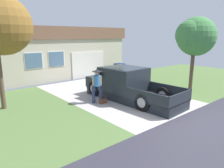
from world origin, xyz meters
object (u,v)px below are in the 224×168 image
front_yard_tree (0,26)px  person_with_hat (97,84)px  house_with_garage (50,51)px  wheeled_trash_bin (119,70)px  handbag (103,101)px  neighbor_tree (194,36)px  pickup_truck (126,85)px

front_yard_tree → person_with_hat: bearing=-32.7°
house_with_garage → wheeled_trash_bin: bearing=-50.2°
house_with_garage → handbag: bearing=-98.8°
house_with_garage → wheeled_trash_bin: (3.76, -4.50, -1.38)m
handbag → front_yard_tree: 5.69m
neighbor_tree → wheeled_trash_bin: 6.29m
handbag → wheeled_trash_bin: size_ratio=0.40×
person_with_hat → handbag: person_with_hat is taller
person_with_hat → wheeled_trash_bin: person_with_hat is taller
pickup_truck → person_with_hat: (-1.56, 0.39, 0.20)m
wheeled_trash_bin → house_with_garage: bearing=129.8°
person_with_hat → neighbor_tree: bearing=19.3°
house_with_garage → neighbor_tree: (4.75, -10.13, 1.25)m
person_with_hat → front_yard_tree: front_yard_tree is taller
house_with_garage → front_yard_tree: size_ratio=2.25×
house_with_garage → front_yard_tree: front_yard_tree is taller
person_with_hat → house_with_garage: bearing=111.7°
handbag → front_yard_tree: size_ratio=0.09×
handbag → front_yard_tree: front_yard_tree is taller
handbag → neighbor_tree: neighbor_tree is taller
wheeled_trash_bin → pickup_truck: bearing=-129.0°
house_with_garage → wheeled_trash_bin: 6.03m
neighbor_tree → wheeled_trash_bin: neighbor_tree is taller
front_yard_tree → house_with_garage: bearing=52.0°
front_yard_tree → neighbor_tree: (9.82, -3.65, -0.46)m
front_yard_tree → wheeled_trash_bin: size_ratio=4.57×
pickup_truck → front_yard_tree: size_ratio=1.10×
handbag → house_with_garage: size_ratio=0.04×
house_with_garage → neighbor_tree: size_ratio=2.56×
pickup_truck → neighbor_tree: size_ratio=1.25×
handbag → front_yard_tree: (-3.66, 2.54, 3.55)m
person_with_hat → front_yard_tree: 4.99m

